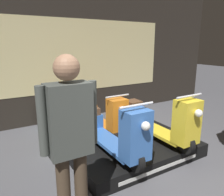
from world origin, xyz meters
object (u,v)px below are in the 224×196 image
at_px(scooter_backrow_0, 57,124).
at_px(scooter_backrow_1, 102,115).
at_px(person_left_browsing, 70,135).
at_px(scooter_display_right, 158,120).
at_px(scooter_display_left, 111,131).

xyz_separation_m(scooter_backrow_0, scooter_backrow_1, (0.99, 0.00, 0.00)).
distance_m(scooter_backrow_1, person_left_browsing, 2.71).
relative_size(scooter_backrow_1, person_left_browsing, 1.00).
bearing_deg(scooter_display_right, person_left_browsing, -155.66).
distance_m(scooter_display_left, person_left_browsing, 1.36).
relative_size(scooter_display_left, scooter_backrow_0, 1.00).
xyz_separation_m(scooter_backrow_0, person_left_browsing, (-0.51, -2.15, 0.69)).
bearing_deg(scooter_display_left, scooter_backrow_1, 67.23).
bearing_deg(person_left_browsing, scooter_display_right, 24.34).
xyz_separation_m(scooter_display_left, person_left_browsing, (-0.95, -0.85, 0.47)).
relative_size(scooter_backrow_0, scooter_backrow_1, 1.00).
height_order(scooter_display_left, scooter_display_right, same).
distance_m(scooter_display_left, scooter_backrow_1, 1.42).
relative_size(scooter_display_left, scooter_backrow_1, 1.00).
bearing_deg(scooter_display_right, scooter_backrow_0, 136.77).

